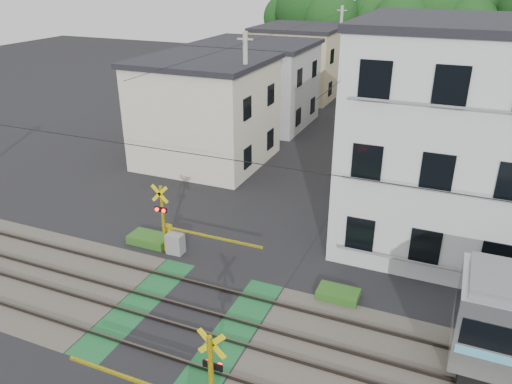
% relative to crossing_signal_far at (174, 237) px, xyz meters
% --- Properties ---
extents(ground, '(120.00, 120.00, 0.00)m').
position_rel_crossing_signal_far_xyz_m(ground, '(2.59, -3.65, -0.71)').
color(ground, black).
extents(track_bed, '(120.00, 120.00, 0.14)m').
position_rel_crossing_signal_far_xyz_m(track_bed, '(2.59, -3.65, -0.67)').
color(track_bed, '#47423A').
rests_on(track_bed, ground).
extents(crossing_signal_far, '(4.74, 0.65, 3.09)m').
position_rel_crossing_signal_far_xyz_m(crossing_signal_far, '(0.00, 0.00, 0.00)').
color(crossing_signal_far, yellow).
rests_on(crossing_signal_far, ground).
extents(apartment_block, '(10.20, 8.36, 9.30)m').
position_rel_crossing_signal_far_xyz_m(apartment_block, '(11.09, 5.84, 3.94)').
color(apartment_block, silver).
rests_on(apartment_block, ground).
extents(houses_row, '(22.07, 31.35, 6.80)m').
position_rel_crossing_signal_far_xyz_m(houses_row, '(2.84, 22.27, 2.53)').
color(houses_row, beige).
rests_on(houses_row, ground).
extents(tree_hill, '(40.00, 12.78, 11.38)m').
position_rel_crossing_signal_far_xyz_m(tree_hill, '(3.51, 44.05, 4.39)').
color(tree_hill, '#174216').
rests_on(tree_hill, ground).
extents(catenary, '(60.00, 5.04, 7.00)m').
position_rel_crossing_signal_far_xyz_m(catenary, '(8.59, -3.62, 2.98)').
color(catenary, '#2D2D33').
rests_on(catenary, ground).
extents(utility_poles, '(7.90, 42.00, 8.00)m').
position_rel_crossing_signal_far_xyz_m(utility_poles, '(1.53, 19.35, 3.37)').
color(utility_poles, '#A5A5A0').
rests_on(utility_poles, ground).
extents(pedestrian, '(0.62, 0.43, 1.60)m').
position_rel_crossing_signal_far_xyz_m(pedestrian, '(3.86, 28.49, 0.09)').
color(pedestrian, black).
rests_on(pedestrian, ground).
extents(weed_patches, '(10.25, 8.80, 0.40)m').
position_rel_crossing_signal_far_xyz_m(weed_patches, '(4.34, -3.74, -0.53)').
color(weed_patches, '#2D5E1E').
rests_on(weed_patches, ground).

